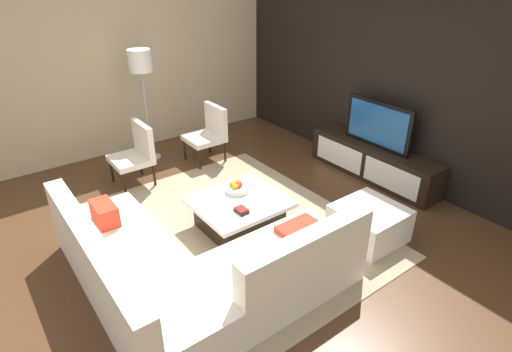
% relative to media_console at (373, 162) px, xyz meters
% --- Properties ---
extents(ground_plane, '(14.00, 14.00, 0.00)m').
position_rel_media_console_xyz_m(ground_plane, '(0.00, -2.40, -0.25)').
color(ground_plane, '#4C301C').
extents(feature_wall_back, '(6.40, 0.12, 2.80)m').
position_rel_media_console_xyz_m(feature_wall_back, '(0.00, 0.30, 1.15)').
color(feature_wall_back, black).
rests_on(feature_wall_back, ground).
extents(side_wall_left, '(0.12, 5.20, 2.80)m').
position_rel_media_console_xyz_m(side_wall_left, '(-3.20, -2.20, 1.15)').
color(side_wall_left, '#C6B28E').
rests_on(side_wall_left, ground).
extents(area_rug, '(3.37, 2.77, 0.01)m').
position_rel_media_console_xyz_m(area_rug, '(-0.10, -2.40, -0.24)').
color(area_rug, tan).
rests_on(area_rug, ground).
extents(media_console, '(2.04, 0.44, 0.50)m').
position_rel_media_console_xyz_m(media_console, '(0.00, 0.00, 0.00)').
color(media_console, black).
rests_on(media_console, ground).
extents(television, '(1.07, 0.06, 0.65)m').
position_rel_media_console_xyz_m(television, '(0.00, 0.00, 0.58)').
color(television, black).
rests_on(television, media_console).
extents(sectional_couch, '(2.39, 2.30, 0.82)m').
position_rel_media_console_xyz_m(sectional_couch, '(0.51, -3.29, 0.03)').
color(sectional_couch, silver).
rests_on(sectional_couch, ground).
extents(coffee_table, '(0.93, 1.02, 0.38)m').
position_rel_media_console_xyz_m(coffee_table, '(-0.10, -2.30, -0.05)').
color(coffee_table, black).
rests_on(coffee_table, ground).
extents(accent_chair_near, '(0.56, 0.51, 0.87)m').
position_rel_media_console_xyz_m(accent_chair_near, '(-1.90, -2.79, 0.24)').
color(accent_chair_near, black).
rests_on(accent_chair_near, ground).
extents(floor_lamp, '(0.33, 0.33, 1.72)m').
position_rel_media_console_xyz_m(floor_lamp, '(-2.57, -2.31, 1.21)').
color(floor_lamp, '#A5A5AA').
rests_on(floor_lamp, ground).
extents(ottoman, '(0.70, 0.70, 0.40)m').
position_rel_media_console_xyz_m(ottoman, '(0.95, -1.24, -0.05)').
color(ottoman, silver).
rests_on(ottoman, ground).
extents(fruit_bowl, '(0.28, 0.28, 0.13)m').
position_rel_media_console_xyz_m(fruit_bowl, '(-0.28, -2.20, 0.18)').
color(fruit_bowl, silver).
rests_on(fruit_bowl, coffee_table).
extents(accent_chair_far, '(0.55, 0.54, 0.87)m').
position_rel_media_console_xyz_m(accent_chair_far, '(-1.96, -1.57, 0.24)').
color(accent_chair_far, black).
rests_on(accent_chair_far, ground).
extents(book_stack, '(0.16, 0.11, 0.05)m').
position_rel_media_console_xyz_m(book_stack, '(0.13, -2.42, 0.16)').
color(book_stack, '#1E232D').
rests_on(book_stack, coffee_table).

